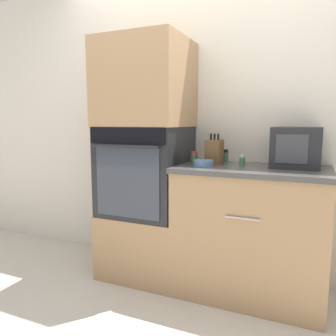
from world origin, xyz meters
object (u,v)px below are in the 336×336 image
object	(u,v)px
condiment_jar_mid	(194,158)
condiment_jar_far	(226,156)
knife_block	(214,152)
bowl	(203,163)
microwave	(296,147)
condiment_jar_near	(242,161)
wall_oven	(146,170)

from	to	relation	value
condiment_jar_mid	condiment_jar_far	bearing A→B (deg)	35.38
knife_block	bowl	world-z (taller)	knife_block
microwave	condiment_jar_mid	world-z (taller)	microwave
knife_block	condiment_jar_far	size ratio (longest dim) A/B	2.21
condiment_jar_near	condiment_jar_mid	world-z (taller)	condiment_jar_mid
condiment_jar_near	bowl	bearing A→B (deg)	-147.21
condiment_jar_far	microwave	bearing A→B (deg)	-7.37
wall_oven	knife_block	bearing A→B (deg)	6.32
microwave	condiment_jar_near	world-z (taller)	microwave
condiment_jar_far	wall_oven	bearing A→B (deg)	-163.07
wall_oven	knife_block	world-z (taller)	wall_oven
wall_oven	condiment_jar_far	bearing A→B (deg)	16.93
wall_oven	knife_block	distance (m)	0.58
condiment_jar_near	condiment_jar_mid	bearing A→B (deg)	-178.67
microwave	condiment_jar_near	size ratio (longest dim) A/B	4.54
microwave	condiment_jar_far	world-z (taller)	microwave
microwave	bowl	xyz separation A→B (m)	(-0.60, -0.23, -0.12)
wall_oven	microwave	bearing A→B (deg)	6.08
knife_block	condiment_jar_far	world-z (taller)	knife_block
condiment_jar_far	bowl	bearing A→B (deg)	-106.70
condiment_jar_far	condiment_jar_near	bearing A→B (deg)	-42.41
bowl	condiment_jar_near	xyz separation A→B (m)	(0.24, 0.16, 0.01)
microwave	knife_block	distance (m)	0.57
wall_oven	microwave	xyz separation A→B (m)	(1.11, 0.12, 0.21)
wall_oven	condiment_jar_near	world-z (taller)	wall_oven
knife_block	condiment_jar_near	distance (m)	0.22
bowl	condiment_jar_mid	xyz separation A→B (m)	(-0.12, 0.15, 0.02)
knife_block	condiment_jar_far	xyz separation A→B (m)	(0.06, 0.12, -0.04)
condiment_jar_mid	condiment_jar_far	xyz separation A→B (m)	(0.21, 0.15, 0.01)
microwave	knife_block	size ratio (longest dim) A/B	1.53
knife_block	condiment_jar_near	size ratio (longest dim) A/B	2.97
wall_oven	microwave	distance (m)	1.14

